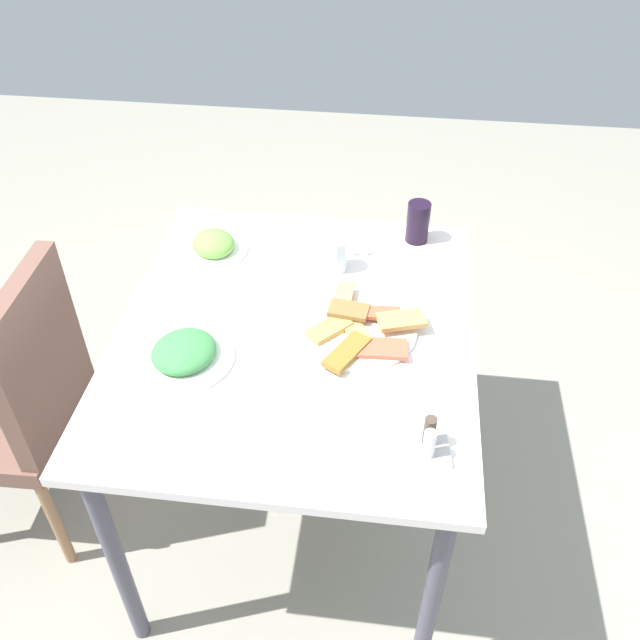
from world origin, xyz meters
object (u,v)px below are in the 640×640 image
Objects in this scene: dining_table at (296,354)px; pide_platter at (357,328)px; paper_napkin at (355,239)px; condiment_caddy at (428,444)px; salad_plate_greens at (184,353)px; drinking_glass at (335,254)px; spoon at (349,237)px; soda_can at (418,222)px; dining_chair at (16,397)px; fork at (361,238)px; salad_plate_rice at (214,245)px.

pide_platter is at bearing -87.99° from dining_table.
paper_napkin is 0.79m from condiment_caddy.
salad_plate_greens reaches higher than paper_napkin.
dining_table is at bearing 92.01° from pide_platter.
drinking_glass reaches higher than paper_napkin.
drinking_glass is 0.97× the size of condiment_caddy.
salad_plate_greens is 1.34× the size of spoon.
spoon is (0.15, -0.03, -0.04)m from drinking_glass.
condiment_caddy is at bearing -177.25° from soda_can.
dining_chair is 1.23m from soda_can.
soda_can is (0.43, -0.14, 0.05)m from pide_platter.
drinking_glass is at bearing -68.12° from dining_chair.
dining_chair reaches higher than condiment_caddy.
dining_table is 0.81m from dining_chair.
drinking_glass is 0.56× the size of spoon.
dining_table is 10.57× the size of drinking_glass.
pide_platter reaches higher than dining_table.
pide_platter is 0.41m from fork.
soda_can reaches higher than condiment_caddy.
dining_table is 5.88× the size of spoon.
salad_plate_greens is (-0.06, -0.54, 0.29)m from dining_chair.
salad_plate_rice is 0.41m from paper_napkin.
salad_plate_rice reaches higher than fork.
soda_can is 0.19m from paper_napkin.
dining_chair is 1.04m from spoon.
salad_plate_rice is 0.40m from spoon.
fork is 0.92× the size of spoon.
drinking_glass is at bearing -96.12° from salad_plate_rice.
pide_platter is at bearing 169.46° from spoon.
drinking_glass reaches higher than condiment_caddy.
salad_plate_rice is at bearing 43.36° from dining_table.
fork is at bearing 96.40° from soda_can.
drinking_glass is at bearing 22.91° from condiment_caddy.
spoon reaches higher than dining_table.
soda_can is (0.51, -1.07, 0.33)m from dining_chair.
dining_chair is 8.10× the size of paper_napkin.
dining_table is 0.44m from paper_napkin.
drinking_glass reaches higher than dining_table.
soda_can is (0.43, -0.29, 0.15)m from dining_table.
condiment_caddy is at bearing -136.67° from salad_plate_rice.
condiment_caddy is at bearing -136.70° from dining_table.
salad_plate_rice is (0.44, 0.04, 0.00)m from salad_plate_greens.
dining_chair is at bearing 83.53° from salad_plate_greens.
salad_plate_greens is (-0.15, 0.40, 0.01)m from pide_platter.
paper_napkin is 0.69× the size of fork.
soda_can is 0.28m from drinking_glass.
condiment_caddy is (-0.27, -1.11, 0.30)m from dining_chair.
fork is at bearing -17.86° from dining_table.
dining_chair reaches higher than salad_plate_rice.
drinking_glass reaches higher than fork.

